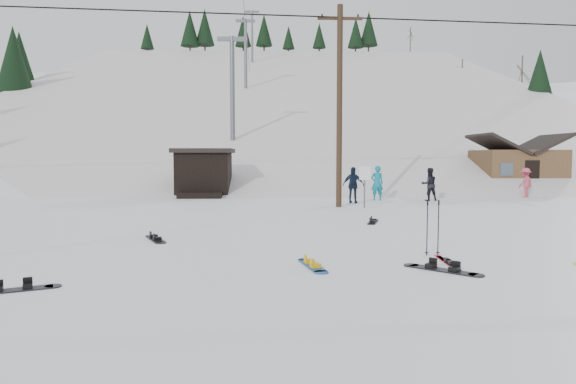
{
  "coord_description": "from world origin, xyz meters",
  "views": [
    {
      "loc": [
        -1.03,
        -9.12,
        2.3
      ],
      "look_at": [
        -0.63,
        3.76,
        1.4
      ],
      "focal_mm": 32.0,
      "sensor_mm": 36.0,
      "label": 1
    }
  ],
  "objects_px": {
    "hero_snowboard": "(312,265)",
    "hero_skis": "(449,263)",
    "utility_pole": "(339,103)",
    "cabin": "(517,169)"
  },
  "relations": [
    {
      "from": "hero_snowboard",
      "to": "utility_pole",
      "type": "bearing_deg",
      "value": -21.6
    },
    {
      "from": "hero_snowboard",
      "to": "hero_skis",
      "type": "bearing_deg",
      "value": -99.42
    },
    {
      "from": "cabin",
      "to": "hero_skis",
      "type": "distance_m",
      "value": 25.6
    },
    {
      "from": "hero_snowboard",
      "to": "hero_skis",
      "type": "xyz_separation_m",
      "value": [
        2.93,
        0.12,
        0.0
      ]
    },
    {
      "from": "utility_pole",
      "to": "hero_snowboard",
      "type": "height_order",
      "value": "utility_pole"
    },
    {
      "from": "hero_snowboard",
      "to": "hero_skis",
      "type": "distance_m",
      "value": 2.93
    },
    {
      "from": "cabin",
      "to": "hero_skis",
      "type": "bearing_deg",
      "value": -118.66
    },
    {
      "from": "hero_skis",
      "to": "cabin",
      "type": "bearing_deg",
      "value": 63.82
    },
    {
      "from": "utility_pole",
      "to": "hero_snowboard",
      "type": "relative_size",
      "value": 5.89
    },
    {
      "from": "utility_pole",
      "to": "hero_snowboard",
      "type": "xyz_separation_m",
      "value": [
        -2.19,
        -12.54,
        -4.65
      ]
    }
  ]
}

